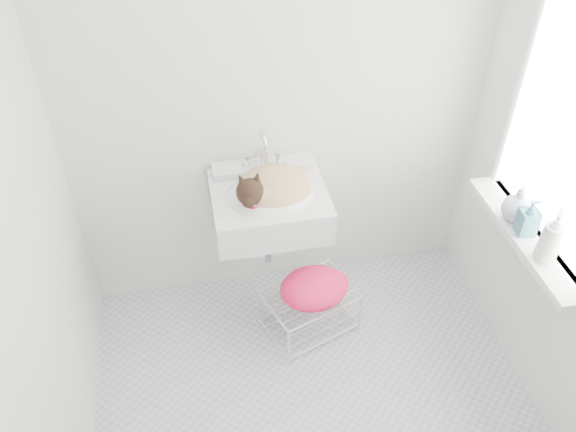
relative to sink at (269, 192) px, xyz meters
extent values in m
cube|color=silver|center=(0.10, -0.74, -0.85)|extent=(2.20, 2.00, 0.02)
cube|color=silver|center=(0.10, 0.26, 0.40)|extent=(2.20, 0.02, 2.50)
cube|color=silver|center=(-1.00, -0.74, 0.40)|extent=(0.02, 2.00, 2.50)
cube|color=white|center=(1.19, -0.54, 0.50)|extent=(0.01, 0.80, 1.00)
cube|color=white|center=(1.17, -0.54, 0.50)|extent=(0.04, 0.90, 1.10)
cube|color=white|center=(1.11, -0.54, -0.02)|extent=(0.16, 0.88, 0.04)
cube|color=white|center=(0.00, 0.00, 0.00)|extent=(0.58, 0.51, 0.23)
ellipsoid|color=tan|center=(0.03, -0.01, 0.03)|extent=(0.43, 0.38, 0.19)
sphere|color=black|center=(-0.12, -0.07, 0.12)|extent=(0.16, 0.16, 0.14)
torus|color=#A80019|center=(-0.10, -0.08, 0.08)|extent=(0.14, 0.14, 0.05)
cube|color=silver|center=(0.18, -0.20, -0.70)|extent=(0.55, 0.47, 0.28)
ellipsoid|color=#FF2611|center=(0.19, -0.24, -0.54)|extent=(0.40, 0.30, 0.15)
imported|color=white|center=(1.10, -0.71, 0.00)|extent=(0.12, 0.12, 0.22)
imported|color=#2B606F|center=(1.10, -0.53, 0.00)|extent=(0.09, 0.09, 0.18)
imported|color=#ACB3C8|center=(1.10, -0.43, 0.00)|extent=(0.19, 0.19, 0.18)
camera|label=1|loc=(-0.36, -2.30, 1.81)|focal=36.61mm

